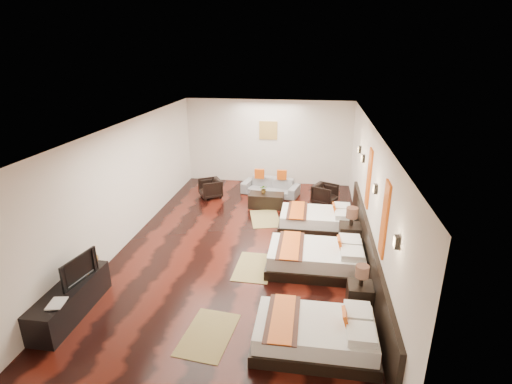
% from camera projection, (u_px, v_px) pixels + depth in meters
% --- Properties ---
extents(floor, '(5.50, 9.50, 0.01)m').
position_uv_depth(floor, '(243.00, 246.00, 9.22)').
color(floor, black).
rests_on(floor, ground).
extents(ceiling, '(5.50, 9.50, 0.01)m').
position_uv_depth(ceiling, '(242.00, 127.00, 8.26)').
color(ceiling, white).
rests_on(ceiling, floor).
extents(back_wall, '(5.50, 0.01, 2.80)m').
position_uv_depth(back_wall, '(268.00, 142.00, 13.15)').
color(back_wall, silver).
rests_on(back_wall, floor).
extents(left_wall, '(0.01, 9.50, 2.80)m').
position_uv_depth(left_wall, '(126.00, 184.00, 9.12)').
color(left_wall, silver).
rests_on(left_wall, floor).
extents(right_wall, '(0.01, 9.50, 2.80)m').
position_uv_depth(right_wall, '(370.00, 196.00, 8.35)').
color(right_wall, silver).
rests_on(right_wall, floor).
extents(headboard_panel, '(0.08, 6.60, 0.90)m').
position_uv_depth(headboard_panel, '(368.00, 254.00, 7.94)').
color(headboard_panel, black).
rests_on(headboard_panel, floor).
extents(bed_near, '(1.88, 1.18, 0.72)m').
position_uv_depth(bed_near, '(316.00, 334.00, 6.02)').
color(bed_near, black).
rests_on(bed_near, floor).
extents(bed_mid, '(2.01, 1.27, 0.77)m').
position_uv_depth(bed_mid, '(317.00, 258.00, 8.17)').
color(bed_mid, black).
rests_on(bed_mid, floor).
extents(bed_far, '(1.87, 1.18, 0.71)m').
position_uv_depth(bed_far, '(317.00, 220.00, 10.03)').
color(bed_far, black).
rests_on(bed_far, floor).
extents(nightstand_a, '(0.44, 0.44, 0.86)m').
position_uv_depth(nightstand_a, '(360.00, 294.00, 6.92)').
color(nightstand_a, black).
rests_on(nightstand_a, floor).
extents(nightstand_b, '(0.50, 0.50, 0.98)m').
position_uv_depth(nightstand_b, '(350.00, 233.00, 9.07)').
color(nightstand_b, black).
rests_on(nightstand_b, floor).
extents(jute_mat_near, '(0.87, 1.27, 0.01)m').
position_uv_depth(jute_mat_near, '(208.00, 334.00, 6.37)').
color(jute_mat_near, olive).
rests_on(jute_mat_near, floor).
extents(jute_mat_mid, '(0.78, 1.22, 0.01)m').
position_uv_depth(jute_mat_mid, '(254.00, 267.00, 8.32)').
color(jute_mat_mid, olive).
rests_on(jute_mat_mid, floor).
extents(jute_mat_far, '(1.01, 1.34, 0.01)m').
position_uv_depth(jute_mat_far, '(265.00, 219.00, 10.68)').
color(jute_mat_far, olive).
rests_on(jute_mat_far, floor).
extents(tv_console, '(0.50, 1.80, 0.55)m').
position_uv_depth(tv_console, '(71.00, 300.00, 6.79)').
color(tv_console, black).
rests_on(tv_console, floor).
extents(tv, '(0.25, 0.83, 0.48)m').
position_uv_depth(tv, '(76.00, 268.00, 6.80)').
color(tv, black).
rests_on(tv, tv_console).
extents(book, '(0.30, 0.37, 0.03)m').
position_uv_depth(book, '(49.00, 304.00, 6.21)').
color(book, black).
rests_on(book, tv_console).
extents(figurine, '(0.33, 0.33, 0.31)m').
position_uv_depth(figurine, '(90.00, 257.00, 7.31)').
color(figurine, brown).
rests_on(figurine, tv_console).
extents(sofa, '(1.88, 1.07, 0.52)m').
position_uv_depth(sofa, '(270.00, 187.00, 12.38)').
color(sofa, gray).
rests_on(sofa, floor).
extents(armchair_left, '(0.86, 0.86, 0.58)m').
position_uv_depth(armchair_left, '(210.00, 188.00, 12.14)').
color(armchair_left, black).
rests_on(armchair_left, floor).
extents(armchair_right, '(0.85, 0.84, 0.58)m').
position_uv_depth(armchair_right, '(325.00, 194.00, 11.65)').
color(armchair_right, black).
rests_on(armchair_right, floor).
extents(coffee_table, '(1.00, 0.50, 0.40)m').
position_uv_depth(coffee_table, '(266.00, 200.00, 11.42)').
color(coffee_table, black).
rests_on(coffee_table, floor).
extents(table_plant, '(0.24, 0.21, 0.25)m').
position_uv_depth(table_plant, '(264.00, 189.00, 11.39)').
color(table_plant, '#336421').
rests_on(table_plant, coffee_table).
extents(orange_panel_a, '(0.04, 0.40, 1.30)m').
position_uv_depth(orange_panel_a, '(385.00, 220.00, 6.49)').
color(orange_panel_a, '#D86014').
rests_on(orange_panel_a, right_wall).
extents(orange_panel_b, '(0.04, 0.40, 1.30)m').
position_uv_depth(orange_panel_b, '(369.00, 178.00, 8.53)').
color(orange_panel_b, '#D86014').
rests_on(orange_panel_b, right_wall).
extents(sconce_near, '(0.07, 0.12, 0.18)m').
position_uv_depth(sconce_near, '(396.00, 242.00, 5.42)').
color(sconce_near, black).
rests_on(sconce_near, right_wall).
extents(sconce_mid, '(0.07, 0.12, 0.18)m').
position_uv_depth(sconce_mid, '(375.00, 189.00, 7.46)').
color(sconce_mid, black).
rests_on(sconce_mid, right_wall).
extents(sconce_far, '(0.07, 0.12, 0.18)m').
position_uv_depth(sconce_far, '(363.00, 158.00, 9.51)').
color(sconce_far, black).
rests_on(sconce_far, right_wall).
extents(sconce_lounge, '(0.07, 0.12, 0.18)m').
position_uv_depth(sconce_lounge, '(359.00, 150.00, 10.34)').
color(sconce_lounge, black).
rests_on(sconce_lounge, right_wall).
extents(gold_artwork, '(0.60, 0.04, 0.60)m').
position_uv_depth(gold_artwork, '(268.00, 130.00, 12.99)').
color(gold_artwork, '#AD873F').
rests_on(gold_artwork, back_wall).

